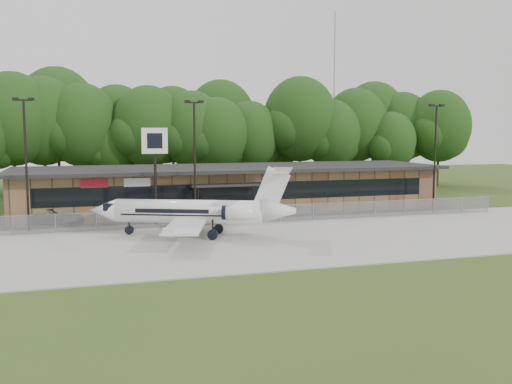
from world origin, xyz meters
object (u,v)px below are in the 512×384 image
object	(u,v)px
terminal	(231,188)
suv	(54,216)
business_jet	(197,212)
pole_sign	(155,151)

from	to	relation	value
terminal	suv	distance (m)	16.96
business_jet	pole_sign	bearing A→B (deg)	131.75
terminal	business_jet	distance (m)	14.84
terminal	business_jet	world-z (taller)	business_jet
terminal	business_jet	size ratio (longest dim) A/B	2.73
pole_sign	business_jet	bearing A→B (deg)	-69.29
terminal	pole_sign	bearing A→B (deg)	-139.02
terminal	pole_sign	distance (m)	11.58
terminal	suv	world-z (taller)	terminal
suv	pole_sign	xyz separation A→B (m)	(8.07, -2.68, 5.40)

